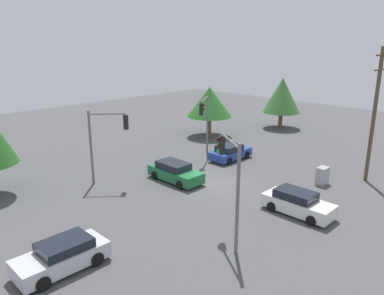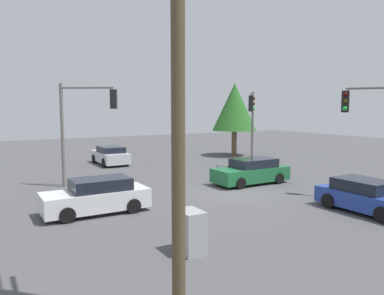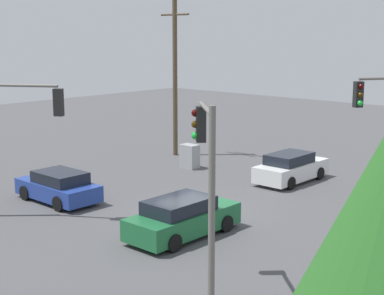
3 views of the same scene
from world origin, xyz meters
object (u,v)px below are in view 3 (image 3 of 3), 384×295
Objects in this scene: traffic_signal_main at (206,166)px; sedan_blue at (59,187)px; sedan_green at (182,218)px; electrical_cabinet at (190,156)px; sedan_white at (291,168)px; traffic_signal_aux at (17,124)px.

sedan_blue is at bearing 28.25° from traffic_signal_main.
sedan_green is 3.44× the size of electrical_cabinet.
sedan_white is at bearing 99.03° from sedan_green.
traffic_signal_aux is (4.77, 12.24, 3.11)m from sedan_white.
sedan_green is 9.62m from sedan_white.
traffic_signal_main reaches higher than sedan_white.
sedan_white is 5.87m from electrical_cabinet.
traffic_signal_main reaches higher than sedan_blue.
sedan_white is (-5.61, -9.88, 0.04)m from sedan_blue.
sedan_green is 11.02m from electrical_cabinet.
sedan_green is at bearing -86.89° from sedan_blue.
sedan_blue is 11.74m from traffic_signal_main.
sedan_green is (-7.12, -0.39, 0.04)m from sedan_blue.
sedan_white is 14.08m from traffic_signal_main.
sedan_blue is 11.36m from sedan_white.
electrical_cabinet is (11.11, -11.45, -3.11)m from traffic_signal_main.
sedan_green is 0.81× the size of traffic_signal_aux.
electrical_cabinet is (7.25, -8.29, -0.04)m from sedan_green.
electrical_cabinet is at bearing -168.15° from sedan_white.
traffic_signal_main is (-5.37, 12.65, 3.06)m from sedan_white.
sedan_white is at bearing -168.15° from electrical_cabinet.
traffic_signal_main reaches higher than electrical_cabinet.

